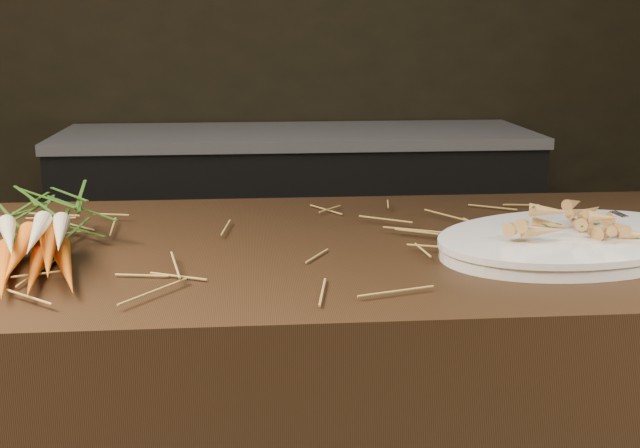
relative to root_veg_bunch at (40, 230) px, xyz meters
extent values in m
cube|color=black|center=(0.49, 1.91, -0.54)|extent=(1.80, 0.60, 0.80)
cube|color=#99999E|center=(0.49, 1.91, -0.12)|extent=(1.82, 0.62, 0.04)
cone|color=#CF6412|center=(-0.02, -0.13, -0.02)|extent=(0.09, 0.24, 0.03)
cone|color=#CF6412|center=(0.02, -0.12, -0.02)|extent=(0.07, 0.24, 0.03)
cone|color=#CF6412|center=(0.06, -0.11, -0.02)|extent=(0.10, 0.24, 0.03)
cone|color=#CF6412|center=(0.01, -0.13, 0.00)|extent=(0.06, 0.24, 0.03)
cone|color=#CF6412|center=(0.04, -0.13, 0.00)|extent=(0.08, 0.24, 0.03)
cone|color=beige|center=(-0.01, -0.12, 0.02)|extent=(0.09, 0.22, 0.04)
cone|color=beige|center=(0.03, -0.12, 0.02)|extent=(0.06, 0.23, 0.03)
cone|color=beige|center=(0.05, -0.11, 0.02)|extent=(0.07, 0.23, 0.04)
ellipsoid|color=#305C17|center=(-0.02, 0.08, 0.00)|extent=(0.18, 0.23, 0.08)
camera|label=1|loc=(0.31, -1.18, 0.29)|focal=45.00mm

